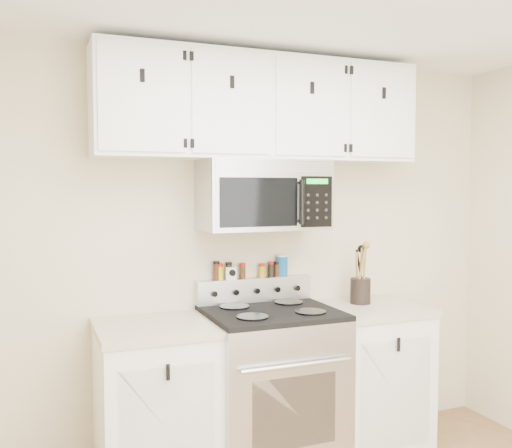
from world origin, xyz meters
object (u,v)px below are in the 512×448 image
Objects in this scene: range at (271,387)px; utensil_crock at (360,289)px; microwave at (263,195)px; salt_canister at (282,266)px.

utensil_crock is (0.67, 0.10, 0.53)m from range.
microwave is at bearing 177.73° from utensil_crock.
salt_canister is (0.19, 0.28, 0.68)m from range.
range is 1.45× the size of microwave.
utensil_crock reaches higher than range.
microwave is 0.52m from salt_canister.
microwave reaches higher than utensil_crock.
range is at bearing -90.23° from microwave.
microwave reaches higher than salt_canister.
range is at bearing -171.53° from utensil_crock.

